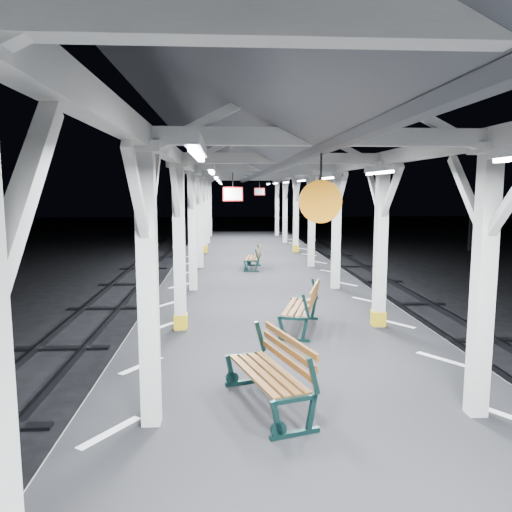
{
  "coord_description": "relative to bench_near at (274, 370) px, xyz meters",
  "views": [
    {
      "loc": [
        -1.1,
        -7.73,
        3.8
      ],
      "look_at": [
        -0.37,
        4.07,
        2.2
      ],
      "focal_mm": 35.0,
      "sensor_mm": 36.0,
      "label": 1
    }
  ],
  "objects": [
    {
      "name": "ground",
      "position": [
        0.48,
        1.61,
        -1.49
      ],
      "size": [
        120.0,
        120.0,
        0.0
      ],
      "primitive_type": "plane",
      "color": "black",
      "rests_on": "ground"
    },
    {
      "name": "hazard_stripes_right",
      "position": [
        2.93,
        1.61,
        -0.49
      ],
      "size": [
        1.0,
        48.0,
        0.01
      ],
      "primitive_type": "cube",
      "color": "silver",
      "rests_on": "platform"
    },
    {
      "name": "hazard_stripes_left",
      "position": [
        -1.97,
        1.61,
        -0.49
      ],
      "size": [
        1.0,
        48.0,
        0.01
      ],
      "primitive_type": "cube",
      "color": "silver",
      "rests_on": "platform"
    },
    {
      "name": "platform",
      "position": [
        0.48,
        1.61,
        -0.99
      ],
      "size": [
        6.0,
        50.0,
        1.0
      ],
      "primitive_type": "cube",
      "color": "black",
      "rests_on": "ground"
    },
    {
      "name": "canopy",
      "position": [
        0.48,
        1.59,
        3.07
      ],
      "size": [
        5.4,
        49.0,
        4.65
      ],
      "color": "silver",
      "rests_on": "platform"
    },
    {
      "name": "bench_near",
      "position": [
        0.0,
        0.0,
        0.0
      ],
      "size": [
        1.1,
        1.81,
        0.92
      ],
      "rotation": [
        0.0,
        0.0,
        0.31
      ],
      "color": "black",
      "rests_on": "platform"
    },
    {
      "name": "bench_far",
      "position": [
        0.42,
        11.16,
        -0.07
      ],
      "size": [
        0.71,
        1.51,
        0.79
      ],
      "rotation": [
        0.0,
        0.0,
        -0.12
      ],
      "color": "black",
      "rests_on": "platform"
    },
    {
      "name": "bench_mid",
      "position": [
        0.94,
        3.48,
        -0.01
      ],
      "size": [
        1.05,
        1.78,
        0.91
      ],
      "rotation": [
        0.0,
        0.0,
        -0.28
      ],
      "color": "black",
      "rests_on": "platform"
    }
  ]
}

